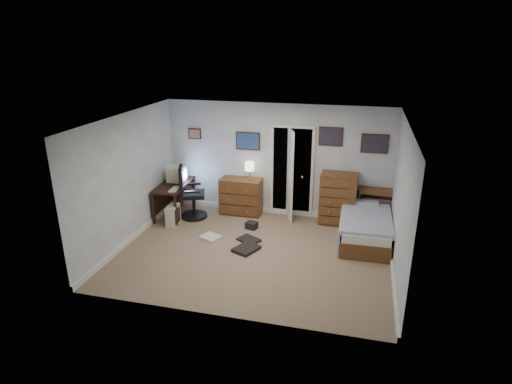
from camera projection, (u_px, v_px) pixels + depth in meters
The scene contains 15 objects.
floor at pixel (254, 253), 8.04m from camera, with size 5.00×4.00×0.02m, color gray.
computer_desk at pixel (170, 191), 9.59m from camera, with size 0.65×1.30×0.73m.
crt_monitor at pixel (177, 174), 9.58m from camera, with size 0.40×0.37×0.35m.
keyboard at pixel (174, 189), 9.15m from camera, with size 0.15×0.39×0.02m, color beige.
pc_tower at pixel (173, 215), 9.14m from camera, with size 0.22×0.42×0.44m.
office_chair at pixel (190, 198), 9.45m from camera, with size 0.74×0.74×1.19m.
media_stack at pixel (179, 191), 10.11m from camera, with size 0.15×0.15×0.75m, color maroon.
low_dresser at pixel (241, 196), 9.69m from camera, with size 0.93×0.46×0.82m, color brown.
table_lamp at pixel (250, 167), 9.40m from camera, with size 0.21×0.21×0.40m.
doorway at pixel (294, 169), 9.68m from camera, with size 0.96×1.12×2.05m.
tall_dresser at pixel (338, 199), 9.12m from camera, with size 0.76×0.45×1.12m, color brown.
headboard_bookcase at pixel (380, 206), 9.06m from camera, with size 0.92×0.27×0.82m.
bed at pixel (365, 227), 8.43m from camera, with size 1.00×1.82×0.59m.
wall_posters at pixel (303, 140), 9.11m from camera, with size 4.38×0.04×0.60m.
floor_clutter at pixel (240, 239), 8.48m from camera, with size 1.33×1.38×0.15m.
Camera 1 is at (1.78, -6.94, 3.83)m, focal length 30.00 mm.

